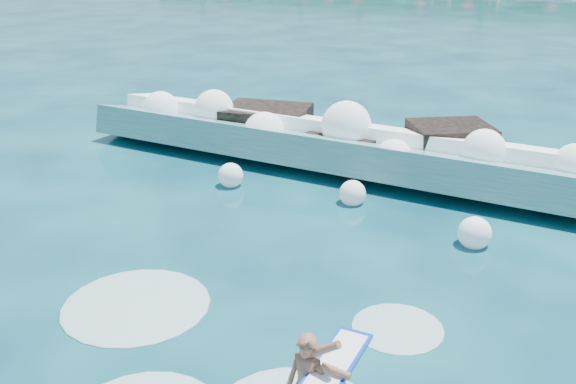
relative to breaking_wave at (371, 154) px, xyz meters
name	(u,v)px	position (x,y,z in m)	size (l,w,h in m)	color
ground	(174,268)	(-1.38, -7.08, -0.53)	(200.00, 200.00, 0.00)	#07233B
breaking_wave	(371,154)	(0.00, 0.00, 0.00)	(17.56, 2.76, 1.51)	teal
rock_cluster	(343,141)	(-1.25, 0.92, -0.05)	(8.53, 3.54, 1.50)	black
wave_spray	(354,139)	(-0.45, -0.21, 0.41)	(15.55, 4.52, 1.95)	white
surf_foam	(239,379)	(1.61, -9.40, -0.53)	(9.39, 5.73, 0.13)	silver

